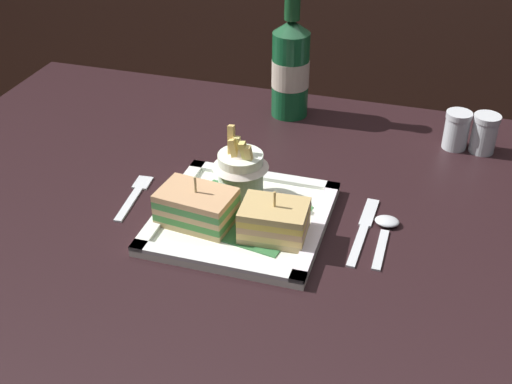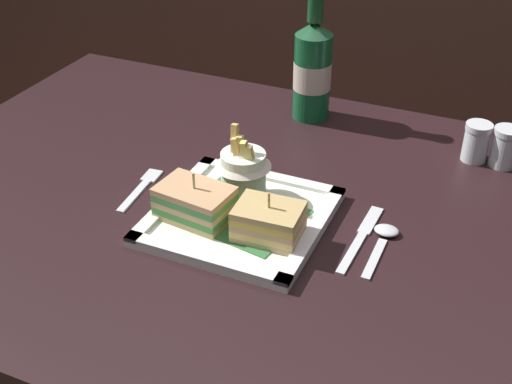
{
  "view_description": "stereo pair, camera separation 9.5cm",
  "coord_description": "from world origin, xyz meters",
  "views": [
    {
      "loc": [
        0.22,
        -0.79,
        1.32
      ],
      "look_at": [
        -0.01,
        -0.02,
        0.8
      ],
      "focal_mm": 46.87,
      "sensor_mm": 36.0,
      "label": 1
    },
    {
      "loc": [
        0.31,
        -0.75,
        1.32
      ],
      "look_at": [
        -0.01,
        -0.02,
        0.8
      ],
      "focal_mm": 46.87,
      "sensor_mm": 36.0,
      "label": 2
    }
  ],
  "objects": [
    {
      "name": "fries_cup",
      "position": [
        -0.04,
        0.0,
        0.82
      ],
      "size": [
        0.08,
        0.08,
        0.12
      ],
      "color": "white",
      "rests_on": "square_plate"
    },
    {
      "name": "beer_bottle",
      "position": [
        -0.05,
        0.31,
        0.86
      ],
      "size": [
        0.07,
        0.07,
        0.25
      ],
      "color": "#13582E",
      "rests_on": "dining_table"
    },
    {
      "name": "pepper_shaker",
      "position": [
        0.3,
        0.27,
        0.79
      ],
      "size": [
        0.04,
        0.04,
        0.07
      ],
      "color": "silver",
      "rests_on": "dining_table"
    },
    {
      "name": "dining_table",
      "position": [
        0.0,
        0.0,
        0.63
      ],
      "size": [
        1.23,
        0.81,
        0.76
      ],
      "color": "black",
      "rests_on": "ground_plane"
    },
    {
      "name": "salt_shaker",
      "position": [
        0.25,
        0.27,
        0.79
      ],
      "size": [
        0.04,
        0.04,
        0.07
      ],
      "color": "silver",
      "rests_on": "dining_table"
    },
    {
      "name": "fork",
      "position": [
        -0.21,
        -0.03,
        0.76
      ],
      "size": [
        0.03,
        0.13,
        0.0
      ],
      "color": "silver",
      "rests_on": "dining_table"
    },
    {
      "name": "sandwich_half_right",
      "position": [
        0.03,
        -0.08,
        0.79
      ],
      "size": [
        0.09,
        0.07,
        0.07
      ],
      "color": "tan",
      "rests_on": "square_plate"
    },
    {
      "name": "sandwich_half_left",
      "position": [
        -0.09,
        -0.08,
        0.8
      ],
      "size": [
        0.11,
        0.08,
        0.07
      ],
      "color": "tan",
      "rests_on": "square_plate"
    },
    {
      "name": "knife",
      "position": [
        0.14,
        -0.01,
        0.76
      ],
      "size": [
        0.02,
        0.17,
        0.0
      ],
      "color": "silver",
      "rests_on": "dining_table"
    },
    {
      "name": "spoon",
      "position": [
        0.17,
        -0.01,
        0.77
      ],
      "size": [
        0.03,
        0.12,
        0.01
      ],
      "color": "silver",
      "rests_on": "dining_table"
    },
    {
      "name": "square_plate",
      "position": [
        -0.03,
        -0.04,
        0.77
      ],
      "size": [
        0.24,
        0.24,
        0.02
      ],
      "color": "white",
      "rests_on": "dining_table"
    }
  ]
}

